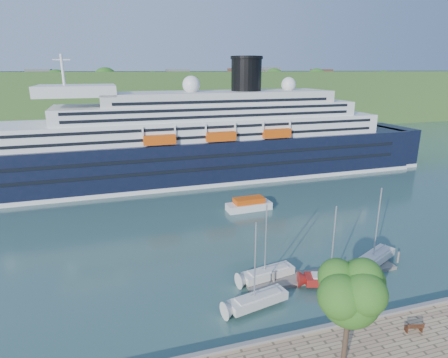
% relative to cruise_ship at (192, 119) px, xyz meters
% --- Properties ---
extents(ground, '(400.00, 400.00, 0.00)m').
position_rel_cruise_ship_xyz_m(ground, '(2.05, -57.45, -13.93)').
color(ground, '#2E524E').
rests_on(ground, ground).
extents(far_hillside, '(400.00, 50.00, 24.00)m').
position_rel_cruise_ship_xyz_m(far_hillside, '(2.05, 87.55, -1.93)').
color(far_hillside, '#315F26').
rests_on(far_hillside, ground).
extents(quay_coping, '(220.00, 0.50, 0.30)m').
position_rel_cruise_ship_xyz_m(quay_coping, '(2.05, -57.65, -12.78)').
color(quay_coping, slate).
rests_on(quay_coping, promenade).
extents(cruise_ship, '(124.25, 19.54, 27.86)m').
position_rel_cruise_ship_xyz_m(cruise_ship, '(0.00, 0.00, 0.00)').
color(cruise_ship, black).
rests_on(cruise_ship, ground).
extents(park_bench, '(1.83, 1.08, 1.10)m').
position_rel_cruise_ship_xyz_m(park_bench, '(7.75, -60.48, -12.38)').
color(park_bench, '#4E2A16').
rests_on(park_bench, promenade).
extents(promenade_tree, '(6.35, 6.35, 10.51)m').
position_rel_cruise_ship_xyz_m(promenade_tree, '(-1.04, -62.09, -7.67)').
color(promenade_tree, '#265C18').
rests_on(promenade_tree, promenade).
extents(floating_pontoon, '(20.02, 2.72, 0.44)m').
position_rel_cruise_ship_xyz_m(floating_pontoon, '(5.80, -47.91, -13.71)').
color(floating_pontoon, gray).
rests_on(floating_pontoon, ground).
extents(sailboat_white_near, '(7.58, 3.20, 9.48)m').
position_rel_cruise_ship_xyz_m(sailboat_white_near, '(-1.12, -46.67, -9.19)').
color(sailboat_white_near, silver).
rests_on(sailboat_white_near, ground).
extents(sailboat_red, '(7.83, 4.42, 9.76)m').
position_rel_cruise_ship_xyz_m(sailboat_red, '(5.71, -50.41, -9.05)').
color(sailboat_red, maroon).
rests_on(sailboat_red, ground).
extents(sailboat_white_far, '(8.14, 5.45, 10.29)m').
position_rel_cruise_ship_xyz_m(sailboat_white_far, '(13.80, -47.36, -8.78)').
color(sailboat_white_far, silver).
rests_on(sailboat_white_far, ground).
extents(tender_launch, '(8.51, 3.26, 2.32)m').
position_rel_cruise_ship_xyz_m(tender_launch, '(5.16, -23.50, -12.77)').
color(tender_launch, '#D34A0C').
rests_on(tender_launch, ground).
extents(sailboat_extra, '(7.70, 3.56, 9.60)m').
position_rel_cruise_ship_xyz_m(sailboat_extra, '(-4.38, -51.44, -9.13)').
color(sailboat_extra, silver).
rests_on(sailboat_extra, ground).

